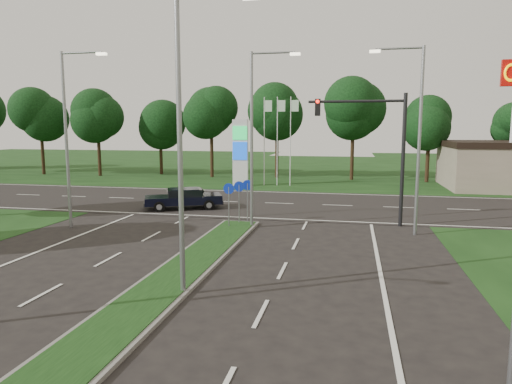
# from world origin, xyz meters

# --- Properties ---
(verge_far) EXTENTS (160.00, 50.00, 0.02)m
(verge_far) POSITION_xyz_m (0.00, 55.00, 0.00)
(verge_far) COLOR black
(verge_far) RESTS_ON ground
(cross_road) EXTENTS (160.00, 12.00, 0.02)m
(cross_road) POSITION_xyz_m (0.00, 24.00, 0.00)
(cross_road) COLOR black
(cross_road) RESTS_ON ground
(median_kerb) EXTENTS (2.00, 26.00, 0.12)m
(median_kerb) POSITION_xyz_m (0.00, 4.00, 0.06)
(median_kerb) COLOR slate
(median_kerb) RESTS_ON ground
(streetlight_median_near) EXTENTS (2.53, 0.22, 9.00)m
(streetlight_median_near) POSITION_xyz_m (1.00, 6.00, 5.08)
(streetlight_median_near) COLOR gray
(streetlight_median_near) RESTS_ON ground
(streetlight_median_far) EXTENTS (2.53, 0.22, 9.00)m
(streetlight_median_far) POSITION_xyz_m (1.00, 16.00, 5.08)
(streetlight_median_far) COLOR gray
(streetlight_median_far) RESTS_ON ground
(streetlight_left_far) EXTENTS (2.53, 0.22, 9.00)m
(streetlight_left_far) POSITION_xyz_m (-8.30, 14.00, 5.08)
(streetlight_left_far) COLOR gray
(streetlight_left_far) RESTS_ON ground
(streetlight_right_far) EXTENTS (2.53, 0.22, 9.00)m
(streetlight_right_far) POSITION_xyz_m (8.80, 16.00, 5.08)
(streetlight_right_far) COLOR gray
(streetlight_right_far) RESTS_ON ground
(traffic_signal) EXTENTS (5.10, 0.42, 7.00)m
(traffic_signal) POSITION_xyz_m (7.19, 18.00, 4.65)
(traffic_signal) COLOR black
(traffic_signal) RESTS_ON ground
(median_signs) EXTENTS (1.16, 1.76, 2.38)m
(median_signs) POSITION_xyz_m (0.00, 16.40, 1.71)
(median_signs) COLOR gray
(median_signs) RESTS_ON ground
(gas_pylon) EXTENTS (5.80, 1.26, 8.00)m
(gas_pylon) POSITION_xyz_m (-3.79, 33.05, 3.20)
(gas_pylon) COLOR silver
(gas_pylon) RESTS_ON ground
(treeline_far) EXTENTS (6.00, 6.00, 9.90)m
(treeline_far) POSITION_xyz_m (0.10, 39.93, 6.83)
(treeline_far) COLOR black
(treeline_far) RESTS_ON ground
(navy_sedan) EXTENTS (5.24, 3.81, 1.33)m
(navy_sedan) POSITION_xyz_m (-4.74, 20.61, 0.72)
(navy_sedan) COLOR black
(navy_sedan) RESTS_ON ground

